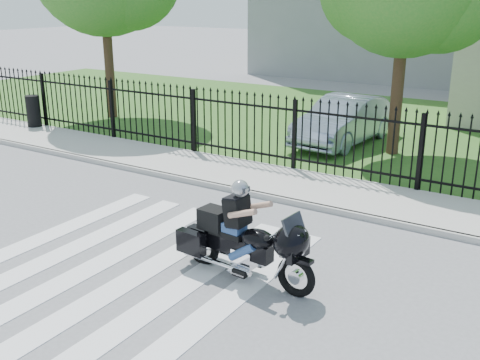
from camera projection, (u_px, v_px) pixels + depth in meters
The scene contains 9 objects.
ground at pixel (122, 268), 8.93m from camera, with size 120.00×120.00×0.00m, color slate.
crosswalk at pixel (122, 267), 8.93m from camera, with size 5.00×5.50×0.01m, color silver, non-canonical shape.
sidewalk at pixel (274, 181), 12.94m from camera, with size 40.00×2.00×0.12m, color #ADAAA3.
curb at pixel (251, 193), 12.13m from camera, with size 40.00×0.12×0.12m, color #ADAAA3.
grass_strip at pixel (376, 127), 18.58m from camera, with size 40.00×12.00×0.02m, color #2E5C1F.
iron_fence at pixel (294, 137), 13.48m from camera, with size 26.00×0.04×1.80m.
motorcycle_rider at pixel (243, 238), 8.46m from camera, with size 2.40×0.86×1.59m.
parked_car at pixel (344, 120), 16.24m from camera, with size 1.43×4.11×1.35m, color #93A0B9.
litter_bin at pixel (33, 111), 17.98m from camera, with size 0.44×0.44×1.00m, color black.
Camera 1 is at (5.89, -5.81, 4.11)m, focal length 42.00 mm.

